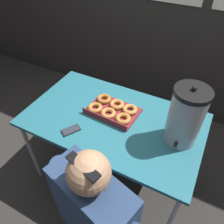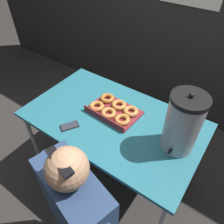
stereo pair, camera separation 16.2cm
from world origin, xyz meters
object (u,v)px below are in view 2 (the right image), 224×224
object	(u,v)px
coffee_urn	(183,124)
person_seated	(80,219)
cell_phone	(70,126)
donut_box	(114,110)

from	to	relation	value
coffee_urn	person_seated	bearing A→B (deg)	-111.34
coffee_urn	cell_phone	xyz separation A→B (m)	(-0.70, -0.29, -0.20)
cell_phone	coffee_urn	bearing A→B (deg)	53.07
coffee_urn	cell_phone	distance (m)	0.78
coffee_urn	person_seated	distance (m)	0.84
cell_phone	person_seated	size ratio (longest dim) A/B	0.12
donut_box	person_seated	bearing A→B (deg)	-66.51
donut_box	person_seated	size ratio (longest dim) A/B	0.33
donut_box	cell_phone	bearing A→B (deg)	-115.31
donut_box	cell_phone	xyz separation A→B (m)	(-0.17, -0.31, -0.02)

